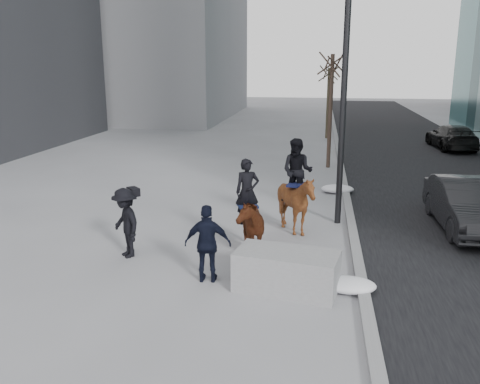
% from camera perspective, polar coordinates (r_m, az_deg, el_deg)
% --- Properties ---
extents(ground, '(120.00, 120.00, 0.00)m').
position_cam_1_polar(ground, '(12.37, -0.88, -8.12)').
color(ground, gray).
rests_on(ground, ground).
extents(road, '(8.00, 90.00, 0.01)m').
position_cam_1_polar(road, '(22.36, 21.76, 1.13)').
color(road, black).
rests_on(road, ground).
extents(curb, '(0.25, 90.00, 0.12)m').
position_cam_1_polar(curb, '(21.79, 11.48, 1.71)').
color(curb, gray).
rests_on(curb, ground).
extents(planter, '(2.31, 1.44, 0.86)m').
position_cam_1_polar(planter, '(10.95, 5.27, -8.83)').
color(planter, gray).
rests_on(planter, ground).
extents(car_near, '(1.66, 4.46, 1.46)m').
position_cam_1_polar(car_near, '(16.08, 24.11, -1.33)').
color(car_near, black).
rests_on(car_near, ground).
extents(car_far, '(2.24, 4.80, 1.36)m').
position_cam_1_polar(car_far, '(30.92, 22.69, 5.74)').
color(car_far, black).
rests_on(car_far, ground).
extents(tree_near, '(1.20, 1.20, 5.65)m').
position_cam_1_polar(tree_near, '(23.54, 10.14, 9.51)').
color(tree_near, '#35271F').
rests_on(tree_near, ground).
extents(tree_far, '(1.20, 1.20, 4.87)m').
position_cam_1_polar(tree_far, '(32.95, 9.86, 10.18)').
color(tree_far, '#393021').
rests_on(tree_far, ground).
extents(mounted_left, '(1.44, 2.05, 2.42)m').
position_cam_1_polar(mounted_left, '(12.74, 0.73, -3.13)').
color(mounted_left, '#45170D').
rests_on(mounted_left, ground).
extents(mounted_right, '(1.73, 1.86, 2.69)m').
position_cam_1_polar(mounted_right, '(14.34, 6.35, -0.47)').
color(mounted_right, '#461D0E').
rests_on(mounted_right, ground).
extents(feeder, '(1.06, 0.90, 1.75)m').
position_cam_1_polar(feeder, '(11.19, -3.64, -5.82)').
color(feeder, black).
rests_on(feeder, ground).
extents(camera_crew, '(1.25, 1.27, 1.75)m').
position_cam_1_polar(camera_crew, '(12.89, -12.71, -3.36)').
color(camera_crew, black).
rests_on(camera_crew, ground).
extents(lamppost, '(0.25, 1.96, 9.09)m').
position_cam_1_polar(lamppost, '(15.17, 11.77, 15.07)').
color(lamppost, black).
rests_on(lamppost, ground).
extents(snow_piles, '(1.20, 9.25, 0.30)m').
position_cam_1_polar(snow_piles, '(15.39, 11.30, -3.24)').
color(snow_piles, white).
rests_on(snow_piles, ground).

